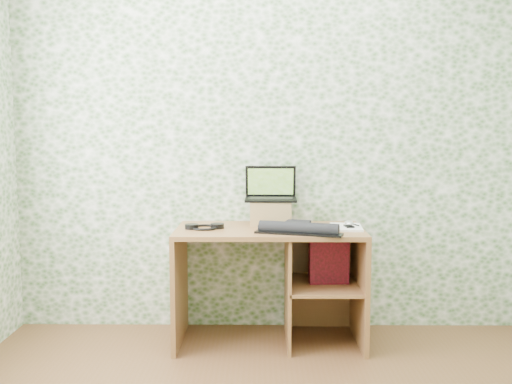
{
  "coord_description": "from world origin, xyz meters",
  "views": [
    {
      "loc": [
        -0.06,
        -2.17,
        1.38
      ],
      "look_at": [
        -0.09,
        1.39,
        0.99
      ],
      "focal_mm": 40.0,
      "sensor_mm": 36.0,
      "label": 1
    }
  ],
  "objects_px": {
    "desk": "(281,268)",
    "notepad": "(346,227)",
    "laptop": "(271,192)",
    "riser": "(271,213)",
    "keyboard": "(298,228)"
  },
  "relations": [
    {
      "from": "notepad",
      "to": "laptop",
      "type": "bearing_deg",
      "value": 165.18
    },
    {
      "from": "riser",
      "to": "desk",
      "type": "bearing_deg",
      "value": -59.62
    },
    {
      "from": "laptop",
      "to": "notepad",
      "type": "height_order",
      "value": "laptop"
    },
    {
      "from": "desk",
      "to": "notepad",
      "type": "bearing_deg",
      "value": -2.86
    },
    {
      "from": "desk",
      "to": "keyboard",
      "type": "bearing_deg",
      "value": -60.31
    },
    {
      "from": "desk",
      "to": "laptop",
      "type": "xyz_separation_m",
      "value": [
        -0.07,
        0.15,
        0.48
      ]
    },
    {
      "from": "riser",
      "to": "keyboard",
      "type": "xyz_separation_m",
      "value": [
        0.16,
        -0.28,
        -0.05
      ]
    },
    {
      "from": "keyboard",
      "to": "notepad",
      "type": "xyz_separation_m",
      "value": [
        0.32,
        0.15,
        -0.02
      ]
    },
    {
      "from": "riser",
      "to": "keyboard",
      "type": "bearing_deg",
      "value": -60.02
    },
    {
      "from": "desk",
      "to": "laptop",
      "type": "distance_m",
      "value": 0.51
    },
    {
      "from": "desk",
      "to": "riser",
      "type": "relative_size",
      "value": 4.47
    },
    {
      "from": "riser",
      "to": "notepad",
      "type": "relative_size",
      "value": 0.96
    },
    {
      "from": "laptop",
      "to": "keyboard",
      "type": "bearing_deg",
      "value": -62.01
    },
    {
      "from": "riser",
      "to": "laptop",
      "type": "height_order",
      "value": "laptop"
    },
    {
      "from": "keyboard",
      "to": "notepad",
      "type": "height_order",
      "value": "keyboard"
    }
  ]
}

